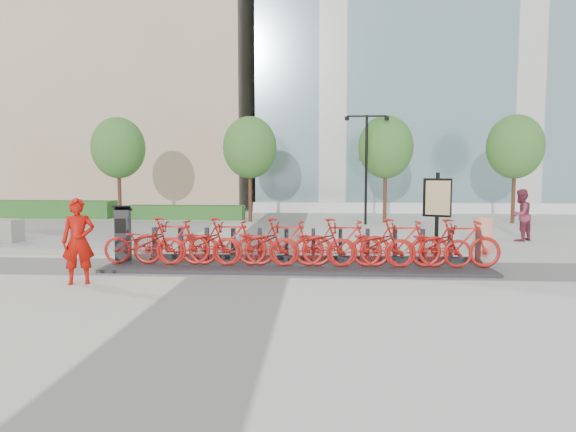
# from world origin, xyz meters

# --- Properties ---
(ground) EXTENTS (120.00, 120.00, 0.00)m
(ground) POSITION_xyz_m (0.00, 0.00, 0.00)
(ground) COLOR #BBBBBB
(tan_building) EXTENTS (26.00, 16.00, 30.00)m
(tan_building) POSITION_xyz_m (-16.00, 26.00, 15.00)
(tan_building) COLOR #BFB291
(tan_building) RESTS_ON ground
(glass_building) EXTENTS (32.00, 16.00, 24.00)m
(glass_building) POSITION_xyz_m (14.00, 26.00, 12.00)
(glass_building) COLOR #5B949C
(glass_building) RESTS_ON ground
(gravel_patch) EXTENTS (14.00, 14.00, 0.00)m
(gravel_patch) POSITION_xyz_m (-10.00, 7.00, 0.01)
(gravel_patch) COLOR slate
(gravel_patch) RESTS_ON ground
(hedge_a) EXTENTS (10.00, 1.40, 0.90)m
(hedge_a) POSITION_xyz_m (-14.00, 13.50, 0.45)
(hedge_a) COLOR #316E32
(hedge_a) RESTS_ON ground
(hedge_b) EXTENTS (6.00, 1.20, 0.70)m
(hedge_b) POSITION_xyz_m (-5.00, 13.20, 0.35)
(hedge_b) COLOR #316E32
(hedge_b) RESTS_ON ground
(tree_0) EXTENTS (2.60, 2.60, 5.10)m
(tree_0) POSITION_xyz_m (-8.00, 12.00, 3.59)
(tree_0) COLOR #502D1F
(tree_0) RESTS_ON ground
(tree_1) EXTENTS (2.60, 2.60, 5.10)m
(tree_1) POSITION_xyz_m (-1.50, 12.00, 3.59)
(tree_1) COLOR #502D1F
(tree_1) RESTS_ON ground
(tree_2) EXTENTS (2.60, 2.60, 5.10)m
(tree_2) POSITION_xyz_m (5.00, 12.00, 3.59)
(tree_2) COLOR #502D1F
(tree_2) RESTS_ON ground
(tree_3) EXTENTS (2.60, 2.60, 5.10)m
(tree_3) POSITION_xyz_m (11.00, 12.00, 3.59)
(tree_3) COLOR #502D1F
(tree_3) RESTS_ON ground
(streetlamp) EXTENTS (2.00, 0.20, 5.00)m
(streetlamp) POSITION_xyz_m (4.00, 11.00, 3.13)
(streetlamp) COLOR black
(streetlamp) RESTS_ON ground
(dock_pad) EXTENTS (9.60, 2.40, 0.08)m
(dock_pad) POSITION_xyz_m (1.30, 0.30, 0.04)
(dock_pad) COLOR #29292D
(dock_pad) RESTS_ON ground
(dock_rail_posts) EXTENTS (8.74, 0.50, 0.85)m
(dock_rail_posts) POSITION_xyz_m (1.72, 0.77, 0.51)
(dock_rail_posts) COLOR #222227
(dock_rail_posts) RESTS_ON dock_pad
(bike_0) EXTENTS (2.06, 0.72, 1.08)m
(bike_0) POSITION_xyz_m (-2.60, -0.05, 0.62)
(bike_0) COLOR #A81611
(bike_0) RESTS_ON dock_pad
(bike_1) EXTENTS (2.00, 0.57, 1.20)m
(bike_1) POSITION_xyz_m (-1.88, -0.05, 0.68)
(bike_1) COLOR #A81611
(bike_1) RESTS_ON dock_pad
(bike_2) EXTENTS (2.06, 0.72, 1.08)m
(bike_2) POSITION_xyz_m (-1.16, -0.05, 0.62)
(bike_2) COLOR #A81611
(bike_2) RESTS_ON dock_pad
(bike_3) EXTENTS (2.00, 0.57, 1.20)m
(bike_3) POSITION_xyz_m (-0.44, -0.05, 0.68)
(bike_3) COLOR #A81611
(bike_3) RESTS_ON dock_pad
(bike_4) EXTENTS (2.06, 0.72, 1.08)m
(bike_4) POSITION_xyz_m (0.28, -0.05, 0.62)
(bike_4) COLOR #A81611
(bike_4) RESTS_ON dock_pad
(bike_5) EXTENTS (2.00, 0.57, 1.20)m
(bike_5) POSITION_xyz_m (1.00, -0.05, 0.68)
(bike_5) COLOR #A81611
(bike_5) RESTS_ON dock_pad
(bike_6) EXTENTS (2.06, 0.72, 1.08)m
(bike_6) POSITION_xyz_m (1.72, -0.05, 0.62)
(bike_6) COLOR #A81611
(bike_6) RESTS_ON dock_pad
(bike_7) EXTENTS (2.00, 0.57, 1.20)m
(bike_7) POSITION_xyz_m (2.44, -0.05, 0.68)
(bike_7) COLOR #A81611
(bike_7) RESTS_ON dock_pad
(bike_8) EXTENTS (2.06, 0.72, 1.08)m
(bike_8) POSITION_xyz_m (3.16, -0.05, 0.62)
(bike_8) COLOR #A81611
(bike_8) RESTS_ON dock_pad
(bike_9) EXTENTS (2.00, 0.57, 1.20)m
(bike_9) POSITION_xyz_m (3.88, -0.05, 0.68)
(bike_9) COLOR #A81611
(bike_9) RESTS_ON dock_pad
(bike_10) EXTENTS (2.06, 0.72, 1.08)m
(bike_10) POSITION_xyz_m (4.60, -0.05, 0.62)
(bike_10) COLOR #A81611
(bike_10) RESTS_ON dock_pad
(bike_11) EXTENTS (2.00, 0.57, 1.20)m
(bike_11) POSITION_xyz_m (5.32, -0.05, 0.68)
(bike_11) COLOR #A81611
(bike_11) RESTS_ON dock_pad
(kiosk) EXTENTS (0.51, 0.45, 1.48)m
(kiosk) POSITION_xyz_m (-3.33, 0.45, 0.79)
(kiosk) COLOR #222227
(kiosk) RESTS_ON dock_pad
(worker_red) EXTENTS (0.79, 0.64, 1.87)m
(worker_red) POSITION_xyz_m (-3.34, -2.05, 0.94)
(worker_red) COLOR #A50D05
(worker_red) RESTS_ON ground
(pedestrian) EXTENTS (1.13, 1.10, 1.83)m
(pedestrian) POSITION_xyz_m (8.94, 5.66, 0.91)
(pedestrian) COLOR maroon
(pedestrian) RESTS_ON ground
(construction_barrel) EXTENTS (0.60, 0.60, 1.06)m
(construction_barrel) POSITION_xyz_m (6.88, 3.12, 0.53)
(construction_barrel) COLOR #ED3F00
(construction_barrel) RESTS_ON ground
(map_sign) EXTENTS (0.77, 0.43, 2.42)m
(map_sign) POSITION_xyz_m (5.22, 2.01, 1.60)
(map_sign) COLOR black
(map_sign) RESTS_ON ground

